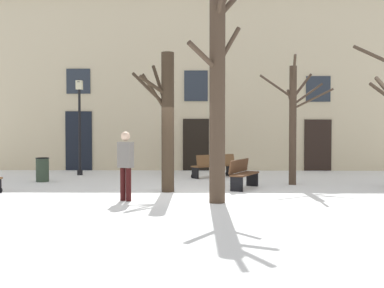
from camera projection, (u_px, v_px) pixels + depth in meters
ground_plane at (191, 196)px, 12.67m from camera, size 31.64×31.64×0.00m
building_facade at (195, 79)px, 20.75m from camera, size 19.77×0.60×8.21m
tree_center at (167, 119)px, 13.45m from camera, size 1.37×1.45×4.11m
tree_left_of_center at (218, 86)px, 11.39m from camera, size 1.55×1.98×5.76m
tree_foreground at (294, 119)px, 15.25m from camera, size 2.42×1.91×4.26m
streetlamp at (79, 116)px, 18.45m from camera, size 0.30×0.30×3.90m
litter_bin at (42, 170)px, 16.12m from camera, size 0.47×0.47×0.86m
bench_by_litter_bin at (243, 174)px, 14.23m from camera, size 1.08×1.65×0.91m
bench_far_corner at (214, 165)px, 17.57m from camera, size 1.72×1.41×0.90m
person_by_shop_door at (126, 162)px, 11.73m from camera, size 0.44×0.37×1.79m
person_crossing_plaza at (167, 151)px, 19.02m from camera, size 0.39×0.24×1.73m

